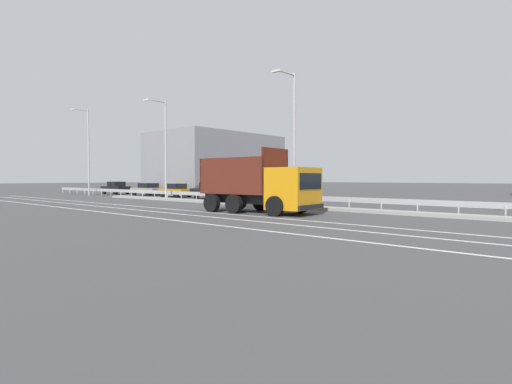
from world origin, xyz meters
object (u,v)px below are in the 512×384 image
at_px(parked_car_1, 148,189).
at_px(parked_car_2, 176,190).
at_px(dump_truck, 271,190).
at_px(parked_car_3, 213,191).
at_px(median_road_sign, 276,186).
at_px(street_lamp_0, 87,149).
at_px(parked_car_4, 254,193).
at_px(street_lamp_2, 293,134).
at_px(street_lamp_1, 164,145).
at_px(parked_car_0, 116,188).

xyz_separation_m(parked_car_1, parked_car_2, (5.63, -0.29, -0.00)).
bearing_deg(dump_truck, parked_car_3, -125.38).
xyz_separation_m(median_road_sign, parked_car_2, (-16.91, 4.41, -0.72)).
relative_size(street_lamp_0, parked_car_4, 2.18).
bearing_deg(street_lamp_0, parked_car_2, 24.21).
bearing_deg(street_lamp_2, parked_car_3, 160.55).
xyz_separation_m(median_road_sign, parked_car_4, (-5.75, 4.16, -0.72)).
relative_size(street_lamp_2, parked_car_3, 1.80).
bearing_deg(median_road_sign, street_lamp_1, 179.99).
height_order(parked_car_1, parked_car_2, same).
bearing_deg(dump_truck, parked_car_1, -113.45).
relative_size(street_lamp_2, parked_car_1, 2.09).
bearing_deg(parked_car_2, dump_truck, -112.31).
relative_size(street_lamp_1, parked_car_2, 2.21).
bearing_deg(parked_car_2, street_lamp_2, -102.86).
distance_m(street_lamp_1, parked_car_0, 16.95).
bearing_deg(parked_car_4, street_lamp_2, -119.30).
xyz_separation_m(parked_car_1, parked_car_4, (16.80, -0.54, -0.00)).
bearing_deg(parked_car_0, dump_truck, -108.89).
bearing_deg(parked_car_3, street_lamp_2, 70.17).
bearing_deg(median_road_sign, parked_car_3, 158.74).
xyz_separation_m(street_lamp_0, parked_car_0, (-1.60, 4.28, -4.54)).
relative_size(street_lamp_2, parked_car_4, 1.97).
relative_size(dump_truck, parked_car_0, 1.80).
distance_m(dump_truck, parked_car_2, 21.66).
bearing_deg(dump_truck, street_lamp_2, -164.55).
distance_m(parked_car_3, parked_car_4, 5.35).
bearing_deg(street_lamp_2, median_road_sign, 174.70).
xyz_separation_m(street_lamp_0, parked_car_1, (4.50, 4.85, -4.60)).
bearing_deg(parked_car_0, street_lamp_1, -108.75).
xyz_separation_m(median_road_sign, street_lamp_2, (1.53, -0.14, 3.43)).
height_order(median_road_sign, parked_car_0, median_road_sign).
distance_m(dump_truck, parked_car_1, 27.02).
bearing_deg(street_lamp_1, parked_car_2, 133.42).
relative_size(street_lamp_0, parked_car_1, 2.31).
bearing_deg(street_lamp_2, parked_car_1, 168.64).
height_order(median_road_sign, street_lamp_0, street_lamp_0).
relative_size(street_lamp_0, parked_car_2, 2.43).
relative_size(median_road_sign, parked_car_1, 0.62).
relative_size(street_lamp_1, parked_car_3, 1.81).
xyz_separation_m(dump_truck, street_lamp_2, (-1.44, 4.02, 3.55)).
height_order(dump_truck, parked_car_2, dump_truck).
relative_size(median_road_sign, parked_car_3, 0.54).
xyz_separation_m(street_lamp_0, street_lamp_2, (28.58, 0.01, -0.45)).
distance_m(street_lamp_1, street_lamp_2, 14.27).
distance_m(dump_truck, median_road_sign, 5.11).
relative_size(parked_car_2, parked_car_4, 0.90).
height_order(median_road_sign, street_lamp_2, street_lamp_2).
distance_m(street_lamp_0, parked_car_0, 6.44).
bearing_deg(parked_car_2, parked_car_3, -89.89).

